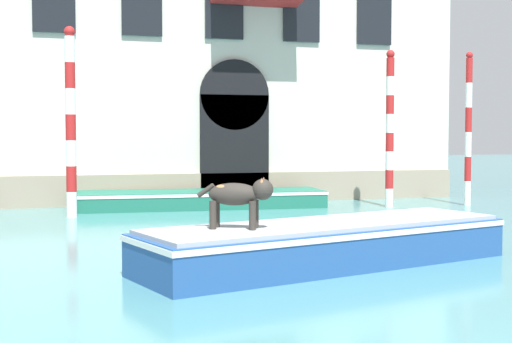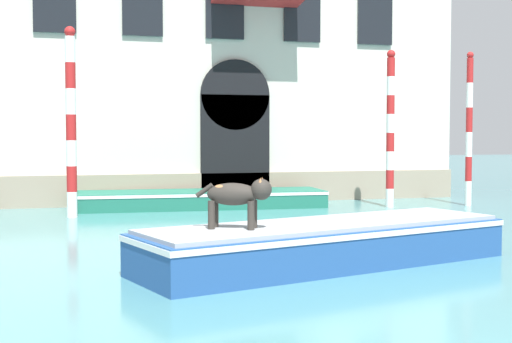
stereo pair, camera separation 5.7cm
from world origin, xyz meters
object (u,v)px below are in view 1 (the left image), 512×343
Objects in this scene: boat_moored_near_palazzo at (198,199)px; mooring_pole_3 at (390,128)px; boat_foreground at (328,242)px; mooring_pole_0 at (468,129)px; dog_on_deck at (240,195)px; mooring_pole_1 at (71,122)px.

mooring_pole_3 is (5.19, -1.30, 1.96)m from boat_moored_near_palazzo.
boat_foreground is 1.45× the size of mooring_pole_0.
dog_on_deck is 9.68m from boat_moored_near_palazzo.
mooring_pole_1 is at bearing 130.65° from dog_on_deck.
dog_on_deck reaches higher than boat_foreground.
dog_on_deck is 0.15× the size of boat_moored_near_palazzo.
boat_moored_near_palazzo is 1.62× the size of mooring_pole_0.
boat_foreground is 1.36× the size of mooring_pole_1.
mooring_pole_3 is (6.51, 8.24, 1.05)m from dog_on_deck.
mooring_pole_3 reaches higher than mooring_pole_0.
mooring_pole_0 is at bearing -0.45° from mooring_pole_1.
mooring_pole_1 is (-3.64, 7.72, 1.99)m from boat_foreground.
dog_on_deck is 0.24× the size of mooring_pole_0.
dog_on_deck is 0.24× the size of mooring_pole_3.
mooring_pole_1 reaches higher than mooring_pole_3.
mooring_pole_1 is 8.64m from mooring_pole_3.
mooring_pole_1 is at bearing 179.55° from mooring_pole_0.
boat_moored_near_palazzo is at bearing 75.33° from boat_foreground.
boat_moored_near_palazzo is at bearing 168.60° from mooring_pole_0.
mooring_pole_0 is 11.00m from mooring_pole_1.
boat_moored_near_palazzo is (1.32, 9.54, -0.91)m from dog_on_deck.
dog_on_deck is (-1.51, -0.39, 0.80)m from boat_foreground.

